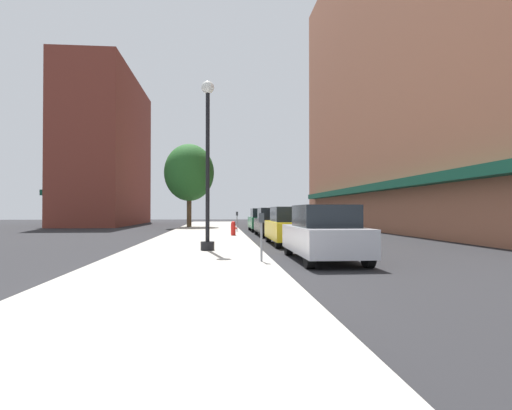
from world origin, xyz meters
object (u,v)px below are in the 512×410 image
at_px(lamppost, 208,162).
at_px(car_green, 262,220).
at_px(parking_meter_far, 237,219).
at_px(car_silver, 324,234).
at_px(car_yellow, 291,226).
at_px(car_black, 272,222).
at_px(parking_meter_near, 261,231).
at_px(tree_near, 189,173).
at_px(fire_hydrant, 233,228).

xyz_separation_m(lamppost, car_green, (3.50, 15.33, -2.39)).
relative_size(parking_meter_far, car_silver, 0.30).
height_order(lamppost, car_green, lamppost).
distance_m(car_yellow, car_black, 6.28).
distance_m(lamppost, car_silver, 4.86).
xyz_separation_m(parking_meter_near, tree_near, (-3.73, 24.24, 3.79)).
bearing_deg(lamppost, car_green, 77.13).
xyz_separation_m(tree_near, car_black, (5.68, -11.37, -3.93)).
relative_size(lamppost, tree_near, 0.83).
xyz_separation_m(lamppost, tree_near, (-2.18, 20.98, 1.54)).
xyz_separation_m(fire_hydrant, tree_near, (-3.35, 12.48, 4.22)).
xyz_separation_m(lamppost, parking_meter_far, (1.55, 12.47, -2.25)).
xyz_separation_m(car_silver, car_green, (0.00, 17.71, 0.00)).
bearing_deg(car_green, fire_hydrant, -107.80).
bearing_deg(car_black, car_yellow, -91.32).
height_order(lamppost, car_silver, lamppost).
bearing_deg(fire_hydrant, parking_meter_near, -88.17).
relative_size(car_silver, car_green, 1.00).
relative_size(fire_hydrant, parking_meter_far, 0.60).
distance_m(parking_meter_far, car_yellow, 9.35).
xyz_separation_m(parking_meter_far, car_green, (1.95, 2.86, -0.14)).
xyz_separation_m(lamppost, car_silver, (3.50, -2.38, -2.39)).
relative_size(parking_meter_near, parking_meter_far, 1.00).
distance_m(lamppost, car_black, 10.50).
height_order(car_silver, car_black, same).
distance_m(tree_near, car_green, 8.92).
bearing_deg(lamppost, car_yellow, 43.57).
relative_size(car_yellow, car_black, 1.00).
xyz_separation_m(lamppost, car_black, (3.50, 9.61, -2.39)).
bearing_deg(car_yellow, lamppost, -134.49).
height_order(car_black, car_green, same).
distance_m(fire_hydrant, tree_near, 13.59).
distance_m(lamppost, fire_hydrant, 8.99).
xyz_separation_m(car_silver, car_yellow, (0.00, 5.71, 0.00)).
xyz_separation_m(fire_hydrant, parking_meter_far, (0.38, 3.97, 0.43)).
height_order(parking_meter_near, car_silver, car_silver).
height_order(parking_meter_near, tree_near, tree_near).
relative_size(fire_hydrant, car_silver, 0.18).
height_order(lamppost, car_black, lamppost).
height_order(parking_meter_far, tree_near, tree_near).
bearing_deg(fire_hydrant, parking_meter_far, 84.60).
relative_size(lamppost, parking_meter_far, 4.50).
height_order(parking_meter_near, parking_meter_far, same).
bearing_deg(car_silver, fire_hydrant, 103.80).
height_order(fire_hydrant, parking_meter_far, parking_meter_far).
distance_m(fire_hydrant, parking_meter_far, 4.01).
relative_size(lamppost, parking_meter_near, 4.50).
bearing_deg(fire_hydrant, car_yellow, -65.77).
distance_m(parking_meter_near, car_yellow, 6.88).
xyz_separation_m(tree_near, car_green, (5.68, -5.65, -3.93)).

